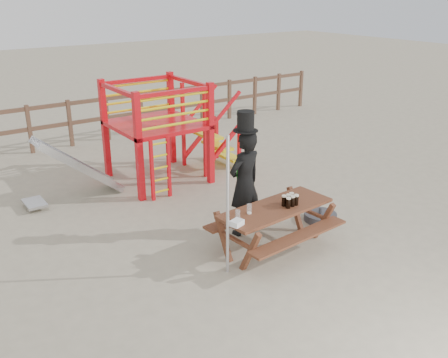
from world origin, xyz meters
TOP-DOWN VIEW (x-y plane):
  - ground at (0.00, 0.00)m, footprint 60.00×60.00m
  - back_fence at (0.00, 7.00)m, footprint 15.09×0.09m
  - playground_fort at (0.12, 3.58)m, footprint 4.71×1.84m
  - picnic_table at (0.23, -0.13)m, footprint 1.93×1.40m
  - man_with_hat at (0.18, 0.58)m, footprint 0.70×0.51m
  - metal_pole at (-0.76, -0.27)m, footprint 0.05×0.05m
  - parasol_base at (1.56, 0.17)m, footprint 0.57×0.57m
  - paper_bag at (-0.63, -0.30)m, footprint 0.21×0.19m
  - stout_pints at (0.45, -0.22)m, footprint 0.25×0.18m
  - empty_glasses at (-0.38, -0.12)m, footprint 0.34×0.14m

SIDE VIEW (x-z plane):
  - ground at x=0.00m, z-range 0.00..0.00m
  - parasol_base at x=1.56m, z-range -0.05..0.19m
  - picnic_table at x=0.23m, z-range 0.09..0.81m
  - back_fence at x=0.00m, z-range 0.14..1.34m
  - paper_bag at x=-0.63m, z-range 0.72..0.80m
  - empty_glasses at x=-0.38m, z-range 0.71..0.86m
  - stout_pints at x=0.45m, z-range 0.72..0.89m
  - man_with_hat at x=0.18m, z-range -0.11..1.96m
  - metal_pole at x=-0.76m, z-range 0.00..2.05m
  - playground_fort at x=0.12m, z-range 0.02..2.12m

